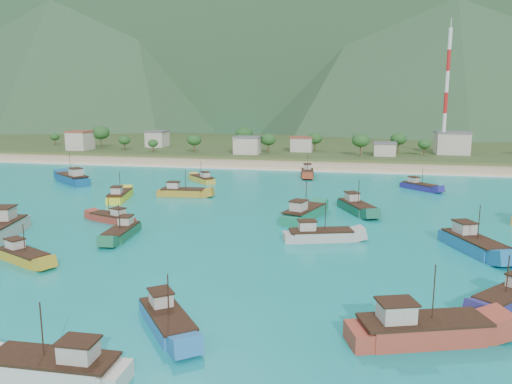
% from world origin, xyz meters
% --- Properties ---
extents(ground, '(600.00, 600.00, 0.00)m').
position_xyz_m(ground, '(0.00, 0.00, 0.00)').
color(ground, '#0C8A82').
rests_on(ground, ground).
extents(beach, '(400.00, 18.00, 1.20)m').
position_xyz_m(beach, '(0.00, 79.00, 0.00)').
color(beach, beige).
rests_on(beach, ground).
extents(land, '(400.00, 110.00, 2.40)m').
position_xyz_m(land, '(0.00, 140.00, 0.00)').
color(land, '#385123').
rests_on(land, ground).
extents(surf_line, '(400.00, 2.50, 0.08)m').
position_xyz_m(surf_line, '(0.00, 69.50, 0.00)').
color(surf_line, white).
rests_on(surf_line, ground).
extents(mountains, '(1520.00, 440.00, 260.00)m').
position_xyz_m(mountains, '(-18.31, 403.81, 106.83)').
color(mountains, slate).
rests_on(mountains, ground).
extents(village, '(205.86, 28.33, 7.20)m').
position_xyz_m(village, '(17.66, 103.61, 4.66)').
color(village, beige).
rests_on(village, ground).
extents(vegetation, '(273.95, 25.78, 8.94)m').
position_xyz_m(vegetation, '(-6.67, 103.74, 5.15)').
color(vegetation, '#235623').
rests_on(vegetation, ground).
extents(radio_tower, '(1.20, 1.20, 41.72)m').
position_xyz_m(radio_tower, '(40.37, 108.00, 22.46)').
color(radio_tower, red).
rests_on(radio_tower, ground).
extents(boat_0, '(7.47, 11.16, 6.39)m').
position_xyz_m(boat_0, '(12.75, 18.17, 0.77)').
color(boat_0, '#196148').
rests_on(boat_0, ground).
extents(boat_2, '(4.22, 10.71, 6.16)m').
position_xyz_m(boat_2, '(-0.60, 58.87, 0.73)').
color(boat_2, '#93361C').
rests_on(boat_2, ground).
extents(boat_5, '(8.31, 8.68, 5.48)m').
position_xyz_m(boat_5, '(-25.04, 44.31, 0.60)').
color(boat_5, gold).
rests_on(boat_5, ground).
extents(boat_6, '(3.73, 9.71, 5.60)m').
position_xyz_m(boat_6, '(-21.03, -6.27, 0.63)').
color(boat_6, '#1D6744').
rests_on(boat_6, ground).
extents(boat_9, '(10.38, 3.92, 6.00)m').
position_xyz_m(boat_9, '(-23.51, 25.91, 0.70)').
color(boat_9, '#B38626').
rests_on(boat_9, ground).
extents(boat_12, '(12.62, 7.35, 7.16)m').
position_xyz_m(boat_12, '(18.79, -30.96, 0.91)').
color(boat_12, '#A73D2B').
rests_on(boat_12, ground).
extents(boat_13, '(9.34, 6.22, 5.35)m').
position_xyz_m(boat_13, '(-27.99, -19.28, 0.58)').
color(boat_13, gold).
rests_on(boat_13, ground).
extents(boat_14, '(10.57, 5.94, 5.99)m').
position_xyz_m(boat_14, '(7.83, -2.09, 0.70)').
color(boat_14, '#B7B0A7').
rests_on(boat_14, ground).
extents(boat_15, '(8.53, 9.12, 5.70)m').
position_xyz_m(boat_15, '(28.21, -21.27, 0.64)').
color(boat_15, navy).
rests_on(boat_15, ground).
extents(boat_17, '(5.32, 10.70, 6.07)m').
position_xyz_m(boat_17, '(-34.55, 19.42, 0.71)').
color(boat_17, yellow).
rests_on(boat_17, ground).
extents(boat_18, '(10.73, 3.47, 6.29)m').
position_xyz_m(boat_18, '(-7.89, -42.54, 0.75)').
color(boat_18, silver).
rests_on(boat_18, ground).
extents(boat_19, '(8.27, 8.44, 5.39)m').
position_xyz_m(boat_19, '(26.43, 44.63, 0.59)').
color(boat_19, navy).
rests_on(boat_19, ground).
extents(boat_20, '(6.83, 12.36, 7.00)m').
position_xyz_m(boat_20, '(4.05, 10.69, 0.88)').
color(boat_20, '#167A54').
rests_on(boat_20, ground).
extents(boat_21, '(8.20, 9.36, 5.70)m').
position_xyz_m(boat_21, '(-3.08, -33.09, 0.64)').
color(boat_21, '#2771B7').
rests_on(boat_21, ground).
extents(boat_24, '(12.64, 10.91, 7.66)m').
position_xyz_m(boat_24, '(-55.48, 36.00, 1.00)').
color(boat_24, '#104E83').
rests_on(boat_24, ground).
extents(boat_25, '(7.70, 12.17, 6.94)m').
position_xyz_m(boat_25, '(28.46, -2.79, 0.87)').
color(boat_25, '#1E72B1').
rests_on(boat_25, ground).
extents(boat_27, '(9.02, 5.46, 5.13)m').
position_xyz_m(boat_27, '(-27.00, 1.96, 0.54)').
color(boat_27, '#993428').
rests_on(boat_27, ground).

